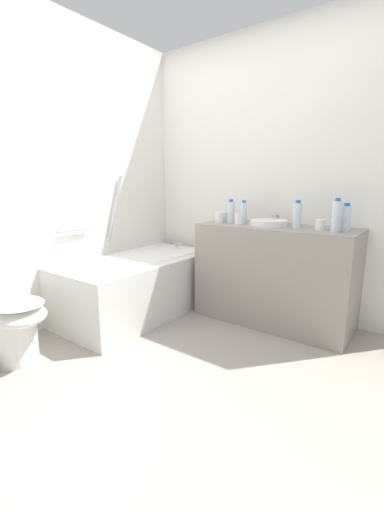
% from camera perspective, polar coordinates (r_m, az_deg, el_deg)
% --- Properties ---
extents(ground_plane, '(3.91, 3.91, 0.00)m').
position_cam_1_polar(ground_plane, '(2.28, -6.15, -18.77)').
color(ground_plane, '#9E9389').
extents(wall_back_tiled, '(3.31, 0.10, 2.51)m').
position_cam_1_polar(wall_back_tiled, '(2.94, -25.01, 12.66)').
color(wall_back_tiled, silver).
rests_on(wall_back_tiled, ground_plane).
extents(wall_right_mirror, '(0.10, 2.74, 2.51)m').
position_cam_1_polar(wall_right_mirror, '(3.22, 12.25, 13.37)').
color(wall_right_mirror, silver).
rests_on(wall_right_mirror, ground_plane).
extents(bathtub, '(1.49, 0.75, 1.25)m').
position_cam_1_polar(bathtub, '(3.11, -9.08, -4.66)').
color(bathtub, silver).
rests_on(bathtub, ground_plane).
extents(toilet, '(0.40, 0.52, 0.66)m').
position_cam_1_polar(toilet, '(2.54, -28.66, -8.91)').
color(toilet, white).
rests_on(toilet, ground_plane).
extents(vanity_counter, '(0.54, 1.29, 0.84)m').
position_cam_1_polar(vanity_counter, '(2.92, 13.93, -3.15)').
color(vanity_counter, gray).
rests_on(vanity_counter, ground_plane).
extents(sink_basin, '(0.30, 0.30, 0.05)m').
position_cam_1_polar(sink_basin, '(2.85, 13.02, 5.58)').
color(sink_basin, white).
rests_on(sink_basin, vanity_counter).
extents(sink_faucet, '(0.14, 0.15, 0.09)m').
position_cam_1_polar(sink_faucet, '(3.01, 14.40, 6.13)').
color(sink_faucet, '#B3B3B8').
rests_on(sink_faucet, vanity_counter).
extents(water_bottle_0, '(0.07, 0.07, 0.24)m').
position_cam_1_polar(water_bottle_0, '(2.62, 23.56, 6.31)').
color(water_bottle_0, silver).
rests_on(water_bottle_0, vanity_counter).
extents(water_bottle_1, '(0.07, 0.07, 0.21)m').
position_cam_1_polar(water_bottle_1, '(2.69, 24.91, 5.91)').
color(water_bottle_1, silver).
rests_on(water_bottle_1, vanity_counter).
extents(water_bottle_2, '(0.06, 0.06, 0.20)m').
position_cam_1_polar(water_bottle_2, '(2.98, 8.85, 7.39)').
color(water_bottle_2, silver).
rests_on(water_bottle_2, vanity_counter).
extents(water_bottle_3, '(0.06, 0.06, 0.21)m').
position_cam_1_polar(water_bottle_3, '(3.00, 6.70, 7.52)').
color(water_bottle_3, silver).
rests_on(water_bottle_3, vanity_counter).
extents(water_bottle_4, '(0.07, 0.07, 0.22)m').
position_cam_1_polar(water_bottle_4, '(2.78, 17.63, 6.75)').
color(water_bottle_4, silver).
rests_on(water_bottle_4, vanity_counter).
extents(drinking_glass_0, '(0.08, 0.08, 0.08)m').
position_cam_1_polar(drinking_glass_0, '(2.71, 21.23, 5.05)').
color(drinking_glass_0, white).
rests_on(drinking_glass_0, vanity_counter).
extents(drinking_glass_1, '(0.07, 0.07, 0.09)m').
position_cam_1_polar(drinking_glass_1, '(3.10, 5.46, 6.73)').
color(drinking_glass_1, white).
rests_on(drinking_glass_1, vanity_counter).
extents(drinking_glass_2, '(0.08, 0.08, 0.09)m').
position_cam_1_polar(drinking_glass_2, '(3.01, 4.74, 6.62)').
color(drinking_glass_2, white).
rests_on(drinking_glass_2, vanity_counter).
extents(drinking_glass_3, '(0.07, 0.07, 0.09)m').
position_cam_1_polar(drinking_glass_3, '(2.92, 8.06, 6.30)').
color(drinking_glass_3, white).
rests_on(drinking_glass_3, vanity_counter).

